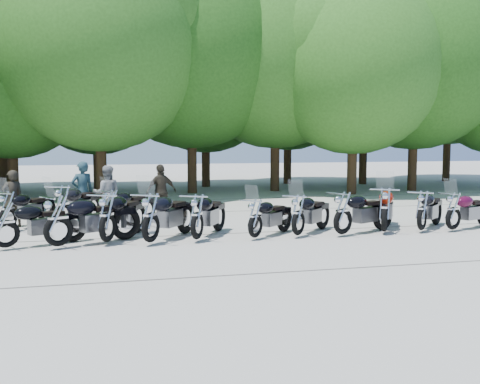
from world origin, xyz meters
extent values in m
plane|color=#A49F94|center=(0.00, 0.00, 0.00)|extent=(90.00, 90.00, 0.00)
cylinder|color=#3A2614|center=(-7.25, 12.84, 1.65)|extent=(0.44, 0.44, 3.31)
sphere|color=#286319|center=(-7.25, 12.84, 5.32)|extent=(7.31, 7.31, 7.31)
cylinder|color=#3A2614|center=(-3.57, 11.24, 1.97)|extent=(0.44, 0.44, 3.93)
sphere|color=#357721|center=(-3.57, 11.24, 6.33)|extent=(8.70, 8.70, 8.70)
cylinder|color=#3A2614|center=(0.54, 13.09, 2.06)|extent=(0.44, 0.44, 4.13)
sphere|color=#286319|center=(0.54, 13.09, 6.64)|extent=(9.13, 9.13, 9.13)
cylinder|color=#3A2614|center=(4.61, 13.20, 2.05)|extent=(0.44, 0.44, 4.09)
sphere|color=#357721|center=(4.61, 13.20, 6.58)|extent=(9.04, 9.04, 9.04)
cylinder|color=#3A2614|center=(7.55, 10.82, 1.81)|extent=(0.44, 0.44, 3.62)
sphere|color=#357721|center=(7.55, 10.82, 5.82)|extent=(8.00, 8.00, 8.00)
cylinder|color=#3A2614|center=(11.20, 11.78, 1.99)|extent=(0.44, 0.44, 3.98)
sphere|color=#286319|center=(11.20, 11.78, 6.40)|extent=(8.79, 8.79, 8.79)
cylinder|color=#3A2614|center=(-8.29, 16.97, 1.76)|extent=(0.44, 0.44, 3.52)
sphere|color=#357721|center=(-8.29, 16.97, 5.66)|extent=(7.78, 7.78, 7.78)
cylinder|color=#3A2614|center=(-3.76, 16.43, 1.71)|extent=(0.44, 0.44, 3.42)
sphere|color=#286319|center=(-3.76, 16.43, 5.50)|extent=(7.56, 7.56, 7.56)
cylinder|color=#3A2614|center=(1.80, 16.47, 1.78)|extent=(0.44, 0.44, 3.56)
sphere|color=#286319|center=(1.80, 16.47, 5.73)|extent=(7.88, 7.88, 7.88)
cylinder|color=#3A2614|center=(6.69, 17.47, 1.88)|extent=(0.44, 0.44, 3.76)
sphere|color=#286319|center=(6.69, 17.47, 6.04)|extent=(8.31, 8.31, 8.31)
cylinder|color=#3A2614|center=(10.68, 16.09, 1.81)|extent=(0.44, 0.44, 3.63)
sphere|color=#357721|center=(10.68, 16.09, 5.83)|extent=(8.02, 8.02, 8.02)
cylinder|color=#3A2614|center=(16.61, 17.02, 2.19)|extent=(0.44, 0.44, 4.37)
sphere|color=#286319|center=(16.61, 17.02, 7.03)|extent=(9.67, 9.67, 9.67)
imported|color=black|center=(-6.02, 4.07, 0.81)|extent=(0.70, 0.60, 1.62)
imported|color=gray|center=(-3.41, 4.56, 0.85)|extent=(0.83, 0.65, 1.70)
imported|color=#2B261C|center=(-1.76, 4.66, 0.86)|extent=(1.09, 0.74, 1.72)
imported|color=#213C46|center=(-4.13, 4.65, 0.92)|extent=(0.77, 0.62, 1.83)
camera|label=1|loc=(-3.51, -12.84, 2.47)|focal=42.00mm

